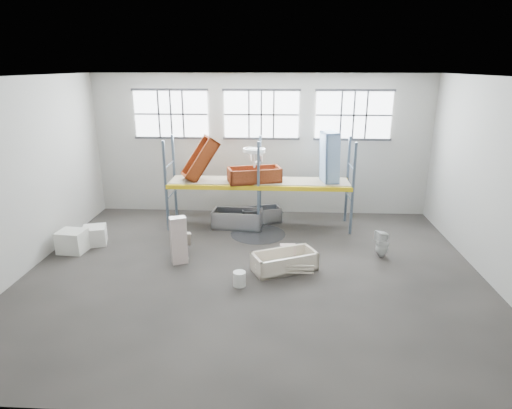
# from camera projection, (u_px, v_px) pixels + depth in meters

# --- Properties ---
(floor) EXTENTS (12.00, 10.00, 0.10)m
(floor) POSITION_uv_depth(u_px,v_px,m) (253.00, 273.00, 11.54)
(floor) COLOR #4C4540
(floor) RESTS_ON ground
(ceiling) EXTENTS (12.00, 10.00, 0.10)m
(ceiling) POSITION_uv_depth(u_px,v_px,m) (252.00, 74.00, 9.96)
(ceiling) COLOR silver
(ceiling) RESTS_ON ground
(wall_back) EXTENTS (12.00, 0.10, 5.00)m
(wall_back) POSITION_uv_depth(u_px,v_px,m) (261.00, 145.00, 15.55)
(wall_back) COLOR #B1AEA5
(wall_back) RESTS_ON ground
(wall_front) EXTENTS (12.00, 0.10, 5.00)m
(wall_front) POSITION_uv_depth(u_px,v_px,m) (230.00, 275.00, 5.95)
(wall_front) COLOR beige
(wall_front) RESTS_ON ground
(wall_left) EXTENTS (0.10, 10.00, 5.00)m
(wall_left) POSITION_uv_depth(u_px,v_px,m) (18.00, 178.00, 11.06)
(wall_left) COLOR #B1ADA3
(wall_left) RESTS_ON ground
(wall_right) EXTENTS (0.10, 10.00, 5.00)m
(wall_right) POSITION_uv_depth(u_px,v_px,m) (502.00, 185.00, 10.44)
(wall_right) COLOR #B5B2A7
(wall_right) RESTS_ON ground
(window_left) EXTENTS (2.60, 0.04, 1.60)m
(window_left) POSITION_uv_depth(u_px,v_px,m) (171.00, 114.00, 15.27)
(window_left) COLOR white
(window_left) RESTS_ON wall_back
(window_mid) EXTENTS (2.60, 0.04, 1.60)m
(window_mid) POSITION_uv_depth(u_px,v_px,m) (261.00, 115.00, 15.10)
(window_mid) COLOR white
(window_mid) RESTS_ON wall_back
(window_right) EXTENTS (2.60, 0.04, 1.60)m
(window_right) POSITION_uv_depth(u_px,v_px,m) (354.00, 115.00, 14.94)
(window_right) COLOR white
(window_right) RESTS_ON wall_back
(rack_upright_la) EXTENTS (0.08, 0.08, 3.00)m
(rack_upright_la) POSITION_uv_depth(u_px,v_px,m) (166.00, 187.00, 13.97)
(rack_upright_la) COLOR slate
(rack_upright_la) RESTS_ON floor
(rack_upright_lb) EXTENTS (0.08, 0.08, 3.00)m
(rack_upright_lb) POSITION_uv_depth(u_px,v_px,m) (175.00, 178.00, 15.11)
(rack_upright_lb) COLOR slate
(rack_upright_lb) RESTS_ON floor
(rack_upright_ma) EXTENTS (0.08, 0.08, 3.00)m
(rack_upright_ma) POSITION_uv_depth(u_px,v_px,m) (258.00, 188.00, 13.81)
(rack_upright_ma) COLOR slate
(rack_upright_ma) RESTS_ON floor
(rack_upright_mb) EXTENTS (0.08, 0.08, 3.00)m
(rack_upright_mb) POSITION_uv_depth(u_px,v_px,m) (260.00, 179.00, 14.95)
(rack_upright_mb) COLOR slate
(rack_upright_mb) RESTS_ON floor
(rack_upright_ra) EXTENTS (0.08, 0.08, 3.00)m
(rack_upright_ra) POSITION_uv_depth(u_px,v_px,m) (353.00, 189.00, 13.66)
(rack_upright_ra) COLOR slate
(rack_upright_ra) RESTS_ON floor
(rack_upright_rb) EXTENTS (0.08, 0.08, 3.00)m
(rack_upright_rb) POSITION_uv_depth(u_px,v_px,m) (347.00, 180.00, 14.80)
(rack_upright_rb) COLOR slate
(rack_upright_rb) RESTS_ON floor
(rack_beam_front) EXTENTS (6.00, 0.10, 0.14)m
(rack_beam_front) POSITION_uv_depth(u_px,v_px,m) (258.00, 188.00, 13.81)
(rack_beam_front) COLOR yellow
(rack_beam_front) RESTS_ON floor
(rack_beam_back) EXTENTS (6.00, 0.10, 0.14)m
(rack_beam_back) POSITION_uv_depth(u_px,v_px,m) (260.00, 179.00, 14.95)
(rack_beam_back) COLOR yellow
(rack_beam_back) RESTS_ON floor
(shelf_deck) EXTENTS (5.90, 1.10, 0.03)m
(shelf_deck) POSITION_uv_depth(u_px,v_px,m) (259.00, 181.00, 14.36)
(shelf_deck) COLOR gray
(shelf_deck) RESTS_ON floor
(wet_patch) EXTENTS (1.80, 1.80, 0.00)m
(wet_patch) POSITION_uv_depth(u_px,v_px,m) (258.00, 234.00, 14.08)
(wet_patch) COLOR black
(wet_patch) RESTS_ON floor
(bathtub_beige) EXTENTS (1.86, 1.42, 0.50)m
(bathtub_beige) POSITION_uv_depth(u_px,v_px,m) (284.00, 261.00, 11.56)
(bathtub_beige) COLOR beige
(bathtub_beige) RESTS_ON floor
(cistern_spare) EXTENTS (0.44, 0.22, 0.41)m
(cistern_spare) POSITION_uv_depth(u_px,v_px,m) (288.00, 252.00, 12.08)
(cistern_spare) COLOR beige
(cistern_spare) RESTS_ON bathtub_beige
(sink_in_tub) EXTENTS (0.57, 0.57, 0.15)m
(sink_in_tub) POSITION_uv_depth(u_px,v_px,m) (277.00, 255.00, 12.11)
(sink_in_tub) COLOR silver
(sink_in_tub) RESTS_ON bathtub_beige
(toilet_beige) EXTENTS (0.67, 0.89, 0.81)m
(toilet_beige) POSITION_uv_depth(u_px,v_px,m) (182.00, 242.00, 12.39)
(toilet_beige) COLOR beige
(toilet_beige) RESTS_ON floor
(cistern_tall) EXTENTS (0.51, 0.43, 1.34)m
(cistern_tall) POSITION_uv_depth(u_px,v_px,m) (179.00, 240.00, 11.85)
(cistern_tall) COLOR beige
(cistern_tall) RESTS_ON floor
(toilet_white) EXTENTS (0.45, 0.44, 0.79)m
(toilet_white) POSITION_uv_depth(u_px,v_px,m) (382.00, 244.00, 12.31)
(toilet_white) COLOR white
(toilet_white) RESTS_ON floor
(steel_tub_left) EXTENTS (1.70, 0.88, 0.60)m
(steel_tub_left) POSITION_uv_depth(u_px,v_px,m) (237.00, 219.00, 14.57)
(steel_tub_left) COLOR #B6B8C0
(steel_tub_left) RESTS_ON floor
(steel_tub_right) EXTENTS (1.52, 1.04, 0.51)m
(steel_tub_right) POSITION_uv_depth(u_px,v_px,m) (261.00, 215.00, 15.13)
(steel_tub_right) COLOR #B9BBC0
(steel_tub_right) RESTS_ON floor
(rust_tub_flat) EXTENTS (1.86, 1.23, 0.48)m
(rust_tub_flat) POSITION_uv_depth(u_px,v_px,m) (254.00, 175.00, 14.16)
(rust_tub_flat) COLOR #983920
(rust_tub_flat) RESTS_ON shelf_deck
(rust_tub_tilted) EXTENTS (1.43, 1.17, 1.52)m
(rust_tub_tilted) POSITION_uv_depth(u_px,v_px,m) (200.00, 159.00, 14.28)
(rust_tub_tilted) COLOR #8C380F
(rust_tub_tilted) RESTS_ON shelf_deck
(sink_on_shelf) EXTENTS (0.84, 0.72, 0.64)m
(sink_on_shelf) POSITION_uv_depth(u_px,v_px,m) (254.00, 166.00, 14.10)
(sink_on_shelf) COLOR white
(sink_on_shelf) RESTS_ON rust_tub_flat
(blue_tub_upright) EXTENTS (0.65, 0.86, 1.68)m
(blue_tub_upright) POSITION_uv_depth(u_px,v_px,m) (330.00, 158.00, 13.98)
(blue_tub_upright) COLOR #8BAEDE
(blue_tub_upright) RESTS_ON shelf_deck
(bucket) EXTENTS (0.38, 0.38, 0.37)m
(bucket) POSITION_uv_depth(u_px,v_px,m) (239.00, 279.00, 10.74)
(bucket) COLOR silver
(bucket) RESTS_ON floor
(carton_near) EXTENTS (0.82, 0.72, 0.65)m
(carton_near) POSITION_uv_depth(u_px,v_px,m) (72.00, 241.00, 12.67)
(carton_near) COLOR silver
(carton_near) RESTS_ON floor
(carton_far) EXTENTS (0.84, 0.84, 0.56)m
(carton_far) POSITION_uv_depth(u_px,v_px,m) (95.00, 235.00, 13.23)
(carton_far) COLOR silver
(carton_far) RESTS_ON floor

